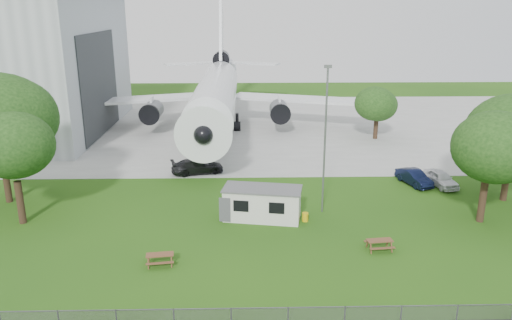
{
  "coord_description": "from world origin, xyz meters",
  "views": [
    {
      "loc": [
        1.75,
        -32.12,
        16.36
      ],
      "look_at": [
        2.73,
        8.0,
        4.0
      ],
      "focal_mm": 35.0,
      "sensor_mm": 36.0,
      "label": 1
    }
  ],
  "objects_px": {
    "airliner": "(216,91)",
    "site_cabin": "(262,203)",
    "picnic_west": "(160,264)",
    "picnic_east": "(379,250)"
  },
  "relations": [
    {
      "from": "airliner",
      "to": "site_cabin",
      "type": "bearing_deg",
      "value": -80.49
    },
    {
      "from": "airliner",
      "to": "site_cabin",
      "type": "distance_m",
      "value": 31.6
    },
    {
      "from": "picnic_west",
      "to": "picnic_east",
      "type": "distance_m",
      "value": 15.16
    },
    {
      "from": "picnic_east",
      "to": "picnic_west",
      "type": "bearing_deg",
      "value": -179.72
    },
    {
      "from": "airliner",
      "to": "site_cabin",
      "type": "height_order",
      "value": "airliner"
    },
    {
      "from": "picnic_west",
      "to": "airliner",
      "type": "bearing_deg",
      "value": 79.85
    },
    {
      "from": "picnic_west",
      "to": "site_cabin",
      "type": "bearing_deg",
      "value": 38.84
    },
    {
      "from": "airliner",
      "to": "picnic_west",
      "type": "relative_size",
      "value": 26.52
    },
    {
      "from": "picnic_west",
      "to": "picnic_east",
      "type": "relative_size",
      "value": 1.0
    },
    {
      "from": "site_cabin",
      "to": "picnic_west",
      "type": "bearing_deg",
      "value": -133.81
    }
  ]
}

